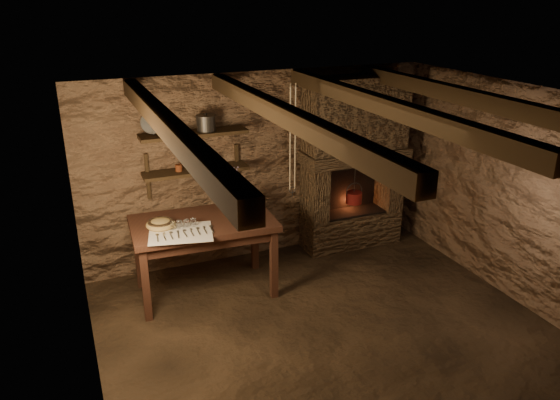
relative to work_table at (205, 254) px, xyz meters
name	(u,v)px	position (x,y,z in m)	size (l,w,h in m)	color
floor	(328,331)	(0.94, -1.27, -0.48)	(4.50, 4.50, 0.00)	black
back_wall	(259,167)	(0.94, 0.73, 0.72)	(4.50, 0.04, 2.40)	#4B3323
front_wall	(477,341)	(0.94, -3.27, 0.72)	(4.50, 0.04, 2.40)	#4B3323
left_wall	(84,268)	(-1.31, -1.27, 0.72)	(0.04, 4.00, 2.40)	#4B3323
right_wall	(513,194)	(3.19, -1.27, 0.72)	(0.04, 4.00, 2.40)	#4B3323
ceiling	(336,100)	(0.94, -1.27, 1.92)	(4.50, 4.00, 0.04)	black
beam_far_left	(167,125)	(-0.56, -1.27, 1.83)	(0.14, 3.95, 0.16)	black
beam_mid_left	(284,115)	(0.44, -1.27, 1.83)	(0.14, 3.95, 0.16)	black
beam_mid_right	(384,106)	(1.44, -1.27, 1.83)	(0.14, 3.95, 0.16)	black
beam_far_right	(471,98)	(2.44, -1.27, 1.83)	(0.14, 3.95, 0.16)	black
shelf_lower	(196,171)	(0.09, 0.57, 0.82)	(1.25, 0.30, 0.04)	black
shelf_upper	(194,134)	(0.09, 0.57, 1.27)	(1.25, 0.30, 0.04)	black
hearth	(354,159)	(2.19, 0.50, 0.74)	(1.43, 0.51, 2.30)	#3D2C1E
work_table	(205,254)	(0.00, 0.00, 0.00)	(1.62, 0.98, 0.90)	black
linen_cloth	(181,233)	(-0.30, -0.24, 0.42)	(0.66, 0.53, 0.01)	white
pewter_cutlery_row	(181,233)	(-0.30, -0.27, 0.43)	(0.55, 0.21, 0.01)	#9C9A8E
drinking_glasses	(180,224)	(-0.28, -0.12, 0.47)	(0.21, 0.06, 0.08)	white
stoneware_jug	(235,191)	(0.45, 0.20, 0.64)	(0.19, 0.19, 0.52)	#8D611B
wooden_bowl	(161,225)	(-0.47, -0.02, 0.45)	(0.31, 0.31, 0.11)	#9E7F44
iron_stockpot	(206,124)	(0.24, 0.57, 1.37)	(0.22, 0.22, 0.17)	#322F2C
tin_pan	(151,123)	(-0.36, 0.67, 1.41)	(0.25, 0.25, 0.03)	#9B9C97
small_kettle	(210,163)	(0.27, 0.57, 0.89)	(0.16, 0.12, 0.17)	#9B9C97
rusty_tin	(179,168)	(-0.11, 0.57, 0.88)	(0.08, 0.08, 0.08)	#5A2512
red_pot	(354,197)	(2.20, 0.45, 0.22)	(0.26, 0.26, 0.54)	maroon
hanging_ropes	(293,138)	(0.99, -0.22, 1.32)	(0.08, 0.08, 1.20)	tan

